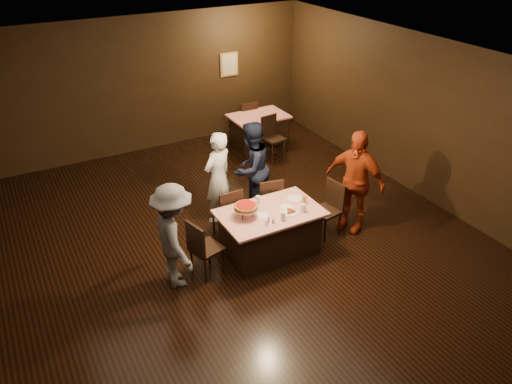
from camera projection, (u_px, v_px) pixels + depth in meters
room at (245, 138)px, 6.84m from camera, size 10.00×10.04×3.02m
main_table at (270, 232)px, 7.96m from camera, size 1.60×1.00×0.77m
back_table at (258, 131)px, 11.62m from camera, size 1.30×0.90×0.77m
chair_far_left at (227, 212)px, 8.32m from camera, size 0.43×0.43×0.95m
chair_far_right at (268, 200)px, 8.66m from camera, size 0.50×0.50×0.95m
chair_end_left at (206, 247)px, 7.45m from camera, size 0.51×0.51×0.95m
chair_end_right at (326, 210)px, 8.38m from camera, size 0.48×0.48×0.95m
chair_back_near at (274, 138)px, 11.04m from camera, size 0.48×0.48×0.95m
chair_back_far at (246, 119)px, 12.03m from camera, size 0.45×0.45×0.95m
diner_white_jacket at (218, 178)px, 8.61m from camera, size 0.72×0.60×1.68m
diner_navy_hoodie at (251, 168)px, 8.87m from camera, size 1.04×0.95×1.73m
diner_grey_knit at (174, 236)px, 7.10m from camera, size 0.64×1.08×1.64m
diner_red_shirt at (355, 181)px, 8.36m from camera, size 0.84×1.16×1.82m
pizza_stand at (246, 207)px, 7.55m from camera, size 0.38×0.38×0.22m
plate_with_slice at (290, 212)px, 7.73m from camera, size 0.25×0.25×0.06m
plate_empty at (295, 199)px, 8.11m from camera, size 0.25×0.25×0.01m
glass_front_left at (283, 216)px, 7.53m from camera, size 0.08×0.08×0.14m
glass_front_right at (303, 208)px, 7.74m from camera, size 0.08×0.08×0.14m
glass_amber at (304, 200)px, 7.95m from camera, size 0.08×0.08×0.14m
glass_back at (258, 200)px, 7.95m from camera, size 0.08×0.08×0.14m
condiments at (269, 221)px, 7.46m from camera, size 0.17×0.10×0.09m
napkin_center at (286, 207)px, 7.90m from camera, size 0.19×0.19×0.01m
napkin_left at (263, 216)px, 7.67m from camera, size 0.21×0.21×0.01m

